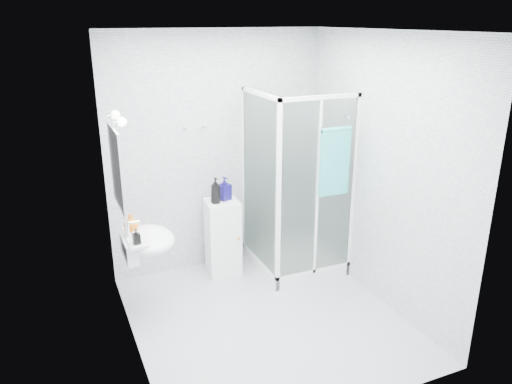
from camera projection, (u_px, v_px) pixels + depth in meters
name	position (u px, v px, depth m)	size (l,w,h in m)	color
room	(267.00, 189.00, 4.30)	(2.40, 2.60, 2.60)	silver
shower_enclosure	(292.00, 233.00, 5.50)	(0.90, 0.95, 2.00)	white
wall_basin	(146.00, 241.00, 4.48)	(0.46, 0.56, 0.35)	white
mirror	(116.00, 168.00, 4.18)	(0.02, 0.60, 0.70)	white
vanity_lights	(118.00, 118.00, 4.06)	(0.10, 0.40, 0.08)	silver
wall_hooks	(195.00, 127.00, 5.18)	(0.23, 0.06, 0.03)	silver
storage_cabinet	(223.00, 237.00, 5.47)	(0.38, 0.39, 0.84)	white
hand_towel	(335.00, 160.00, 4.94)	(0.33, 0.05, 0.70)	teal
shampoo_bottle_a	(215.00, 190.00, 5.23)	(0.11, 0.11, 0.28)	black
shampoo_bottle_b	(225.00, 188.00, 5.34)	(0.11, 0.12, 0.25)	#140E56
soap_dispenser_orange	(131.00, 223.00, 4.49)	(0.13, 0.13, 0.17)	orange
soap_dispenser_black	(136.00, 236.00, 4.25)	(0.06, 0.06, 0.13)	black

